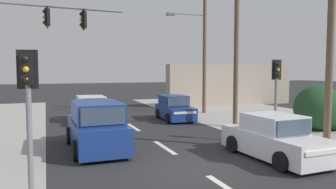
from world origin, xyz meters
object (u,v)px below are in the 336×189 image
(utility_pole_foreground_right, at_px, (328,29))
(pedestal_signal_right_kerb, at_px, (276,87))
(pedestal_signal_left_kerb, at_px, (28,103))
(sedan_oncoming_near, at_px, (91,110))
(sedan_receding_far, at_px, (274,139))
(traffic_signal_mast, at_px, (27,44))
(suv_oncoming_mid, at_px, (97,127))
(utility_pole_midground_right, at_px, (236,40))
(utility_pole_background_right, at_px, (203,40))
(hatchback_kerbside_parked, at_px, (175,109))

(utility_pole_foreground_right, xyz_separation_m, pedestal_signal_right_kerb, (-0.54, 2.07, -2.20))
(utility_pole_foreground_right, distance_m, pedestal_signal_left_kerb, 10.36)
(pedestal_signal_right_kerb, relative_size, pedestal_signal_left_kerb, 1.00)
(utility_pole_foreground_right, height_order, sedan_oncoming_near, utility_pole_foreground_right)
(pedestal_signal_right_kerb, bearing_deg, sedan_receding_far, -129.50)
(pedestal_signal_left_kerb, bearing_deg, pedestal_signal_right_kerb, 21.16)
(traffic_signal_mast, xyz_separation_m, suv_oncoming_mid, (2.48, -1.33, -3.26))
(utility_pole_midground_right, relative_size, sedan_receding_far, 2.09)
(utility_pole_background_right, bearing_deg, traffic_signal_mast, -148.00)
(utility_pole_midground_right, height_order, traffic_signal_mast, utility_pole_midground_right)
(traffic_signal_mast, relative_size, suv_oncoming_mid, 1.32)
(pedestal_signal_left_kerb, xyz_separation_m, suv_oncoming_mid, (2.19, 5.24, -1.53))
(pedestal_signal_left_kerb, distance_m, hatchback_kerbside_parked, 13.92)
(pedestal_signal_right_kerb, height_order, hatchback_kerbside_parked, pedestal_signal_right_kerb)
(utility_pole_midground_right, bearing_deg, sedan_receding_far, -110.02)
(sedan_receding_far, bearing_deg, suv_oncoming_mid, 148.26)
(utility_pole_background_right, bearing_deg, suv_oncoming_mid, -136.41)
(utility_pole_background_right, height_order, hatchback_kerbside_parked, utility_pole_background_right)
(pedestal_signal_right_kerb, distance_m, suv_oncoming_mid, 7.60)
(utility_pole_foreground_right, bearing_deg, suv_oncoming_mid, 155.00)
(pedestal_signal_right_kerb, bearing_deg, utility_pole_background_right, 81.31)
(utility_pole_foreground_right, xyz_separation_m, pedestal_signal_left_kerb, (-10.00, -1.59, -2.20))
(suv_oncoming_mid, bearing_deg, pedestal_signal_left_kerb, -112.66)
(utility_pole_background_right, relative_size, sedan_oncoming_near, 2.29)
(pedestal_signal_left_kerb, height_order, hatchback_kerbside_parked, pedestal_signal_left_kerb)
(utility_pole_midground_right, height_order, sedan_receding_far, utility_pole_midground_right)
(traffic_signal_mast, height_order, pedestal_signal_left_kerb, traffic_signal_mast)
(utility_pole_foreground_right, xyz_separation_m, hatchback_kerbside_parked, (-2.10, 9.74, -3.91))
(traffic_signal_mast, distance_m, sedan_oncoming_near, 7.56)
(hatchback_kerbside_parked, xyz_separation_m, suv_oncoming_mid, (-5.71, -6.10, 0.18))
(sedan_oncoming_near, bearing_deg, hatchback_kerbside_parked, -13.07)
(utility_pole_background_right, xyz_separation_m, hatchback_kerbside_parked, (-3.08, -2.27, -4.53))
(suv_oncoming_mid, bearing_deg, utility_pole_background_right, 43.59)
(pedestal_signal_right_kerb, xyz_separation_m, sedan_receding_far, (-1.60, -1.94, -1.71))
(pedestal_signal_right_kerb, bearing_deg, utility_pole_midground_right, 81.67)
(utility_pole_background_right, xyz_separation_m, sedan_receding_far, (-3.12, -11.88, -4.53))
(pedestal_signal_right_kerb, relative_size, sedan_oncoming_near, 0.84)
(utility_pole_background_right, relative_size, sedan_receding_far, 2.27)
(hatchback_kerbside_parked, bearing_deg, utility_pole_midground_right, -58.95)
(utility_pole_foreground_right, relative_size, sedan_receding_far, 1.98)
(sedan_oncoming_near, bearing_deg, suv_oncoming_mid, -95.58)
(pedestal_signal_left_kerb, bearing_deg, utility_pole_midground_right, 37.61)
(utility_pole_background_right, bearing_deg, utility_pole_midground_right, -98.94)
(suv_oncoming_mid, bearing_deg, sedan_oncoming_near, 84.42)
(utility_pole_foreground_right, height_order, sedan_receding_far, utility_pole_foreground_right)
(utility_pole_midground_right, distance_m, sedan_receding_far, 7.58)
(traffic_signal_mast, bearing_deg, utility_pole_foreground_right, -25.78)
(utility_pole_midground_right, distance_m, sedan_oncoming_near, 9.49)
(utility_pole_foreground_right, bearing_deg, traffic_signal_mast, 154.22)
(hatchback_kerbside_parked, height_order, sedan_receding_far, sedan_receding_far)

